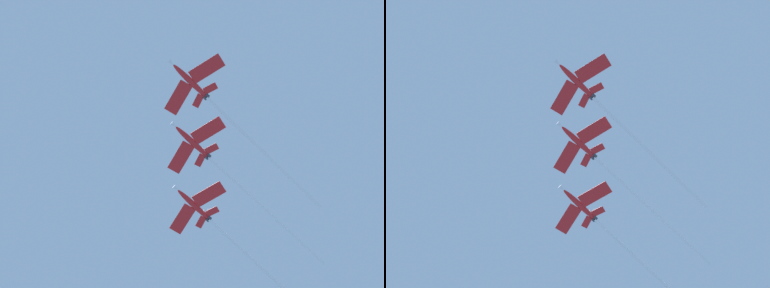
{
  "view_description": "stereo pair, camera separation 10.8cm",
  "coord_description": "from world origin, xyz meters",
  "views": [
    {
      "loc": [
        11.15,
        -27.71,
        1.75
      ],
      "look_at": [
        -31.73,
        12.93,
        140.19
      ],
      "focal_mm": 53.09,
      "sensor_mm": 36.0,
      "label": 1
    },
    {
      "loc": [
        11.07,
        -27.79,
        1.75
      ],
      "look_at": [
        -31.73,
        12.93,
        140.19
      ],
      "focal_mm": 53.09,
      "sensor_mm": 36.0,
      "label": 2
    }
  ],
  "objects": [
    {
      "name": "jet_second",
      "position": [
        -31.2,
        22.37,
        139.08
      ],
      "size": [
        20.2,
        57.45,
        9.72
      ],
      "color": "red"
    },
    {
      "name": "jet_lead",
      "position": [
        -19.7,
        12.55,
        139.75
      ],
      "size": [
        20.2,
        55.19,
        10.18
      ],
      "color": "red"
    },
    {
      "name": "jet_third",
      "position": [
        -44.02,
        37.71,
        136.53
      ],
      "size": [
        20.2,
        56.19,
        10.51
      ],
      "color": "red"
    }
  ]
}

